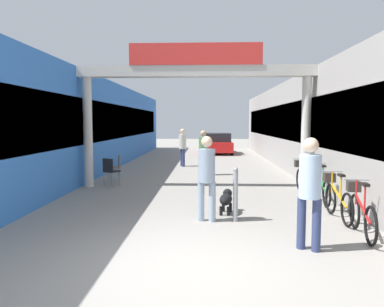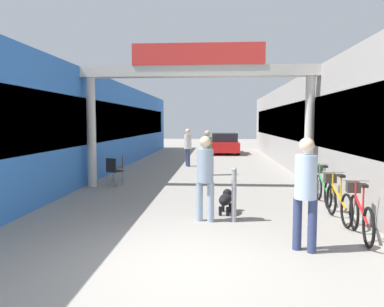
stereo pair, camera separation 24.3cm
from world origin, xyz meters
The scene contains 17 objects.
ground_plane centered at (0.00, 0.00, 0.00)m, with size 80.00×80.00×0.00m, color gray.
storefront_left centered at (-5.09, 11.00, 1.86)m, with size 3.00×26.00×3.72m.
storefront_right centered at (5.09, 11.00, 1.86)m, with size 3.00×26.00×3.72m.
arcade_sign_gateway centered at (0.00, 6.38, 3.09)m, with size 7.40×0.47×4.36m.
pedestrian_with_dog centered at (0.34, 2.48, 1.00)m, with size 0.41×0.41×1.75m.
pedestrian_companion centered at (1.96, 0.80, 1.03)m, with size 0.47×0.47×1.79m.
pedestrian_carrying_crate centered at (0.21, 9.13, 0.98)m, with size 0.48×0.48×1.72m.
pedestrian_elderly_walking centered at (-0.76, 11.96, 0.99)m, with size 0.44×0.44×1.73m.
dog_on_leash centered at (0.78, 3.18, 0.32)m, with size 0.38×0.72×0.51m.
bicycle_red_nearest centered at (3.11, 1.65, 0.44)m, with size 0.46×1.68×0.98m.
bicycle_orange_second centered at (3.08, 2.79, 0.44)m, with size 0.46×1.69×0.98m.
bicycle_green_third centered at (3.21, 4.39, 0.44)m, with size 0.46×1.69×0.98m.
bicycle_blue_farthest centered at (3.10, 5.59, 0.44)m, with size 0.46×1.69×0.98m.
bollard_post_metal centered at (0.93, 2.47, 0.57)m, with size 0.10×0.10×1.12m.
cafe_chair_black_nearer centered at (-2.70, 6.51, 0.54)m, with size 0.54×0.54×0.89m.
cafe_chair_wood_farther centered at (-2.76, 7.59, 0.54)m, with size 0.50×0.50×0.89m.
parked_car_red centered at (1.04, 19.17, 0.64)m, with size 1.86×4.04×1.33m.
Camera 2 is at (0.58, -5.06, 2.03)m, focal length 35.00 mm.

